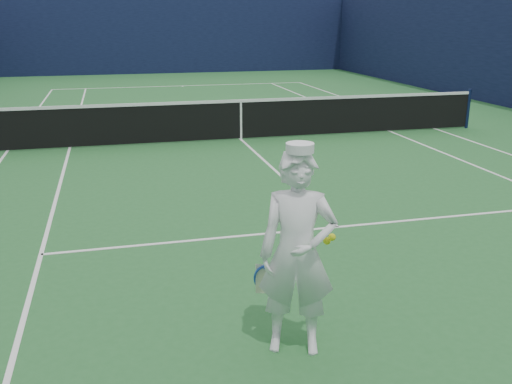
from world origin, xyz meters
TOP-DOWN VIEW (x-y plane):
  - ground at (0.00, 0.00)m, footprint 80.00×80.00m
  - court_markings at (0.00, 0.00)m, footprint 11.03×23.83m
  - windscreen_fence at (0.00, 0.00)m, footprint 20.12×36.12m
  - tennis_net at (0.00, 0.00)m, footprint 12.88×0.09m
  - tennis_player at (-1.58, -9.27)m, footprint 0.80×0.70m

SIDE VIEW (x-z plane):
  - ground at x=0.00m, z-range 0.00..0.00m
  - court_markings at x=0.00m, z-range 0.00..0.01m
  - tennis_net at x=0.00m, z-range 0.02..1.09m
  - tennis_player at x=-1.58m, z-range -0.02..1.93m
  - windscreen_fence at x=0.00m, z-range 0.00..4.00m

